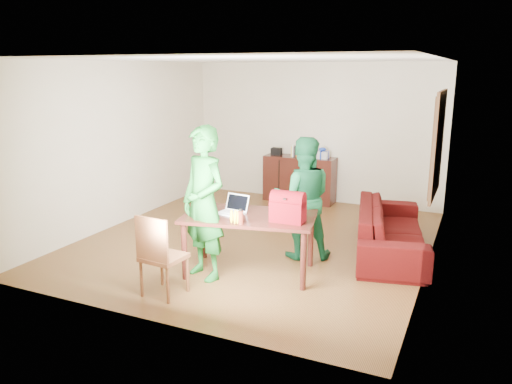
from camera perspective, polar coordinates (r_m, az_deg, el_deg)
The scene contains 10 objects.
room at distance 7.50m, azimuth 0.56°, elevation 4.19°, with size 5.20×5.70×2.90m.
table at distance 6.35m, azimuth -0.75°, elevation -3.50°, with size 1.80×1.25×0.77m.
chair at distance 5.96m, azimuth -10.52°, elevation -8.91°, with size 0.48×0.46×0.98m.
person_near at distance 6.17m, azimuth -5.96°, elevation -1.30°, with size 0.70×0.46×1.92m, color #155E1C.
person_far at distance 6.87m, azimuth 5.37°, elevation -0.70°, with size 0.82×0.64×1.70m, color #12542E.
laptop at distance 6.36m, azimuth -2.88°, elevation -2.14°, with size 0.36×0.27×0.23m.
bananas at distance 5.98m, azimuth -2.44°, elevation -3.32°, with size 0.17×0.11×0.06m, color gold, non-canonical shape.
bottle at distance 5.93m, azimuth -1.75°, elevation -2.83°, with size 0.06×0.06×0.19m, color #5F2315.
red_bag at distance 6.03m, azimuth 3.66°, elevation -2.02°, with size 0.41×0.23×0.30m, color #680609.
sofa at distance 7.41m, azimuth 15.16°, elevation -4.14°, with size 2.33×0.91×0.68m, color #390715.
Camera 1 is at (3.00, -6.63, 2.57)m, focal length 35.00 mm.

